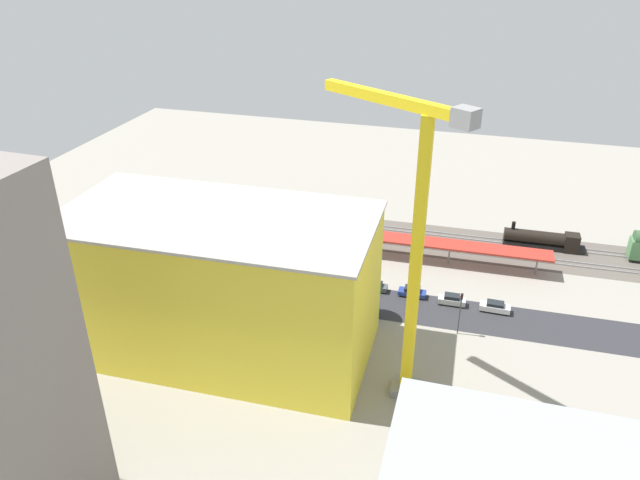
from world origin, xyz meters
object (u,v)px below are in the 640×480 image
(platform_canopy_near, at_px, (408,240))
(tower_crane, at_px, (411,243))
(street_tree_2, at_px, (364,287))
(box_truck_1, at_px, (294,283))
(street_tree_3, at_px, (208,268))
(parked_car_0, at_px, (495,307))
(parked_car_1, at_px, (452,300))
(box_truck_0, at_px, (195,270))
(parked_car_2, at_px, (412,292))
(parked_car_6, at_px, (265,273))
(box_truck_2, at_px, (220,272))
(freight_coach_far, at_px, (247,210))
(parked_car_4, at_px, (334,282))
(street_tree_1, at_px, (241,273))
(parked_car_3, at_px, (375,287))
(traffic_light, at_px, (460,308))
(construction_building, at_px, (221,285))
(locomotive, at_px, (545,240))
(street_tree_0, at_px, (310,285))
(parked_car_7, at_px, (231,267))
(parked_car_5, at_px, (300,277))

(platform_canopy_near, bearing_deg, tower_crane, 97.15)
(street_tree_2, bearing_deg, box_truck_1, -17.50)
(street_tree_2, relative_size, street_tree_3, 1.24)
(parked_car_0, xyz_separation_m, box_truck_1, (32.73, 3.39, 0.90))
(parked_car_1, distance_m, box_truck_0, 44.05)
(box_truck_0, xyz_separation_m, street_tree_3, (-4.20, 3.26, 2.89))
(platform_canopy_near, xyz_separation_m, street_tree_3, (30.31, 20.67, 0.65))
(parked_car_2, bearing_deg, tower_crane, 94.20)
(parked_car_6, bearing_deg, box_truck_2, 27.82)
(freight_coach_far, bearing_deg, parked_car_1, 156.68)
(parked_car_4, distance_m, street_tree_1, 16.38)
(parked_car_3, height_order, traffic_light, traffic_light)
(street_tree_1, bearing_deg, parked_car_4, -147.38)
(construction_building, distance_m, box_truck_1, 19.38)
(locomotive, height_order, box_truck_0, locomotive)
(parked_car_3, xyz_separation_m, street_tree_3, (26.87, 7.96, 3.72))
(street_tree_2, distance_m, street_tree_3, 26.50)
(platform_canopy_near, bearing_deg, parked_car_0, 139.86)
(box_truck_0, bearing_deg, traffic_light, 175.16)
(box_truck_2, bearing_deg, box_truck_0, 3.75)
(parked_car_2, xyz_separation_m, parked_car_3, (6.23, -0.05, -0.02))
(platform_canopy_near, xyz_separation_m, street_tree_2, (3.84, 21.02, 1.77))
(parked_car_2, bearing_deg, street_tree_0, 30.36)
(box_truck_2, xyz_separation_m, street_tree_0, (-17.78, 4.44, 3.14))
(parked_car_4, relative_size, street_tree_1, 0.52)
(street_tree_0, bearing_deg, tower_crane, 139.70)
(platform_canopy_near, distance_m, box_truck_0, 38.72)
(parked_car_0, bearing_deg, box_truck_1, 5.91)
(construction_building, bearing_deg, parked_car_4, -119.72)
(street_tree_3, bearing_deg, platform_canopy_near, -145.71)
(platform_canopy_near, distance_m, parked_car_7, 32.66)
(box_truck_1, bearing_deg, construction_building, 73.34)
(freight_coach_far, height_order, parked_car_4, freight_coach_far)
(parked_car_3, relative_size, street_tree_0, 0.54)
(tower_crane, distance_m, box_truck_1, 34.71)
(parked_car_2, xyz_separation_m, traffic_light, (-8.11, 8.49, 3.92))
(parked_car_1, bearing_deg, freight_coach_far, -23.32)
(tower_crane, bearing_deg, parked_car_6, -38.90)
(parked_car_5, bearing_deg, parked_car_7, 0.38)
(locomotive, xyz_separation_m, construction_building, (46.23, 44.61, 8.66))
(street_tree_0, bearing_deg, locomotive, -138.57)
(parked_car_2, height_order, parked_car_7, parked_car_2)
(locomotive, height_order, parked_car_7, locomotive)
(box_truck_0, relative_size, box_truck_2, 0.99)
(traffic_light, bearing_deg, parked_car_5, -16.09)
(freight_coach_far, bearing_deg, platform_canopy_near, 171.39)
(street_tree_0, height_order, street_tree_2, street_tree_2)
(box_truck_1, xyz_separation_m, street_tree_0, (-4.37, 4.55, 3.18))
(locomotive, xyz_separation_m, traffic_light, (13.79, 32.27, 2.95))
(street_tree_0, bearing_deg, parked_car_2, -149.64)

